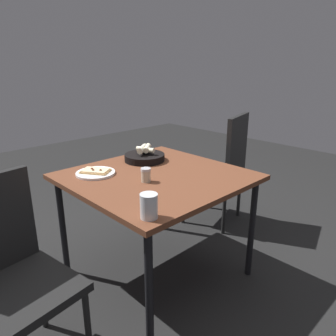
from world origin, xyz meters
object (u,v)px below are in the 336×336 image
Objects in this scene: chair_far at (6,268)px; dining_table at (156,184)px; beer_glass at (149,208)px; bread_basket at (144,156)px; pizza_plate at (96,172)px; pepper_shaker at (146,176)px; chair_near at (223,164)px.

dining_table is at bearing -176.73° from chair_far.
beer_glass reaches higher than dining_table.
bread_basket is at bearing -162.77° from chair_far.
pepper_shaker is at bearing 113.83° from pizza_plate.
bread_basket is 0.87m from beer_glass.
bread_basket is at bearing -8.52° from chair_near.
dining_table is at bearing -135.15° from beer_glass.
chair_far is (0.51, -0.35, -0.24)m from beer_glass.
chair_near reaches higher than beer_glass.
chair_near is (-0.77, 0.12, -0.20)m from bread_basket.
pepper_shaker is (-0.28, -0.36, -0.01)m from beer_glass.
pepper_shaker is at bearing 11.44° from chair_near.
chair_near is at bearing -168.56° from pepper_shaker.
chair_near is (-1.03, -0.21, -0.21)m from pepper_shaker.
pepper_shaker is (0.26, 0.32, 0.00)m from bread_basket.
chair_near is at bearing -170.01° from dining_table.
beer_glass reaches higher than pizza_plate.
bread_basket is (-0.40, -0.01, 0.02)m from pizza_plate.
dining_table is 0.93m from chair_near.
dining_table is 0.38m from pizza_plate.
chair_far reaches higher than bread_basket.
pepper_shaker reaches higher than pizza_plate.
pepper_shaker is at bearing 51.11° from bread_basket.
pepper_shaker is 0.08× the size of chair_near.
bread_basket is 2.46× the size of beer_glass.
beer_glass is at bearing 51.53° from pepper_shaker.
dining_table is 4.17× the size of pizza_plate.
pepper_shaker is (-0.14, 0.31, 0.03)m from pizza_plate.
chair_near is at bearing 174.85° from pizza_plate.
beer_glass is at bearing 51.33° from bread_basket.
bread_basket reaches higher than pepper_shaker.
bread_basket is 3.43× the size of pepper_shaker.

